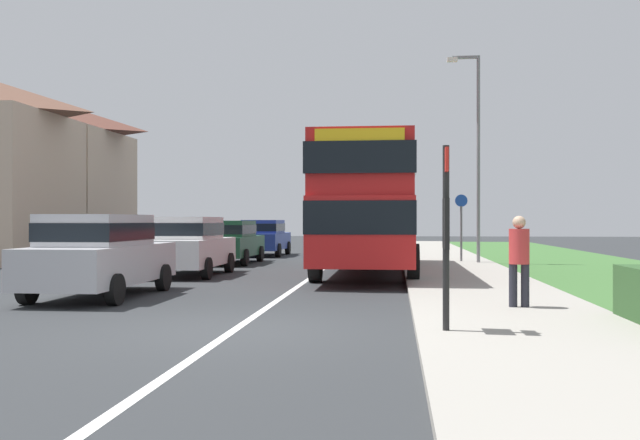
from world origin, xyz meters
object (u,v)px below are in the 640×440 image
(double_decker_bus, at_px, (368,202))
(parked_car_blue, at_px, (264,236))
(pedestrian_at_stop, at_px, (519,257))
(bus_stop_sign, at_px, (446,224))
(cycle_route_sign, at_px, (461,225))
(parked_car_white, at_px, (187,244))
(street_lamp_mid, at_px, (475,145))
(parked_car_silver, at_px, (100,252))
(parked_car_dark_green, at_px, (230,240))

(double_decker_bus, bearing_deg, parked_car_blue, 116.55)
(parked_car_blue, relative_size, pedestrian_at_stop, 2.63)
(parked_car_blue, xyz_separation_m, bus_stop_sign, (6.51, -21.41, 0.65))
(cycle_route_sign, bearing_deg, double_decker_bus, -123.42)
(pedestrian_at_stop, xyz_separation_m, cycle_route_sign, (0.28, 13.43, 0.45))
(parked_car_white, bearing_deg, parked_car_blue, 89.50)
(parked_car_blue, relative_size, street_lamp_mid, 0.60)
(parked_car_silver, relative_size, cycle_route_sign, 1.76)
(parked_car_blue, bearing_deg, parked_car_silver, -90.81)
(parked_car_dark_green, distance_m, parked_car_blue, 5.79)
(parked_car_silver, relative_size, pedestrian_at_stop, 2.66)
(parked_car_white, relative_size, pedestrian_at_stop, 2.50)
(double_decker_bus, bearing_deg, pedestrian_at_stop, -71.51)
(parked_car_dark_green, bearing_deg, parked_car_blue, 88.19)
(parked_car_white, distance_m, bus_stop_sign, 12.06)
(bus_stop_sign, bearing_deg, parked_car_white, 123.28)
(parked_car_white, height_order, street_lamp_mid, street_lamp_mid)
(parked_car_silver, height_order, parked_car_blue, parked_car_silver)
(parked_car_white, height_order, parked_car_dark_green, parked_car_white)
(parked_car_dark_green, xyz_separation_m, cycle_route_sign, (8.39, 0.50, 0.55))
(parked_car_dark_green, xyz_separation_m, pedestrian_at_stop, (8.11, -12.93, 0.10))
(pedestrian_at_stop, relative_size, cycle_route_sign, 0.66)
(pedestrian_at_stop, xyz_separation_m, bus_stop_sign, (-1.42, -2.69, 0.56))
(cycle_route_sign, distance_m, street_lamp_mid, 2.91)
(double_decker_bus, height_order, cycle_route_sign, double_decker_bus)
(parked_car_silver, distance_m, parked_car_white, 5.68)
(parked_car_white, distance_m, parked_car_blue, 11.35)
(pedestrian_at_stop, bearing_deg, parked_car_dark_green, 122.10)
(parked_car_white, height_order, pedestrian_at_stop, parked_car_white)
(parked_car_dark_green, height_order, cycle_route_sign, cycle_route_sign)
(parked_car_silver, distance_m, bus_stop_sign, 8.07)
(pedestrian_at_stop, bearing_deg, parked_car_white, 137.43)
(bus_stop_sign, relative_size, street_lamp_mid, 0.35)
(street_lamp_mid, bearing_deg, parked_car_blue, 145.25)
(double_decker_bus, height_order, parked_car_blue, double_decker_bus)
(parked_car_silver, bearing_deg, double_decker_bus, 52.73)
(parked_car_white, relative_size, parked_car_blue, 0.95)
(parked_car_dark_green, xyz_separation_m, parked_car_blue, (0.18, 5.79, 0.01))
(pedestrian_at_stop, distance_m, cycle_route_sign, 13.44)
(bus_stop_sign, bearing_deg, parked_car_dark_green, 113.19)
(parked_car_white, xyz_separation_m, street_lamp_mid, (8.72, 5.37, 3.30))
(parked_car_blue, bearing_deg, cycle_route_sign, -32.84)
(parked_car_blue, xyz_separation_m, cycle_route_sign, (8.20, -5.30, 0.54))
(parked_car_silver, xyz_separation_m, parked_car_blue, (0.24, 17.03, -0.05))
(bus_stop_sign, bearing_deg, cycle_route_sign, 83.99)
(double_decker_bus, xyz_separation_m, parked_car_white, (-5.14, -1.26, -1.22))
(double_decker_bus, relative_size, street_lamp_mid, 1.45)
(parked_car_blue, distance_m, cycle_route_sign, 9.78)
(double_decker_bus, height_order, street_lamp_mid, street_lamp_mid)
(parked_car_blue, distance_m, street_lamp_mid, 11.01)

